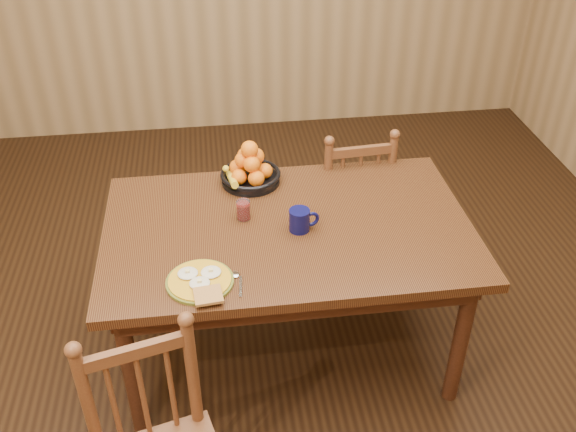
{
  "coord_description": "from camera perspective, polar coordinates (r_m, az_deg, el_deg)",
  "views": [
    {
      "loc": [
        -0.3,
        -2.25,
        2.38
      ],
      "look_at": [
        0.0,
        0.0,
        0.8
      ],
      "focal_mm": 40.0,
      "sensor_mm": 36.0,
      "label": 1
    }
  ],
  "objects": [
    {
      "name": "juice_glass",
      "position": [
        2.82,
        -3.99,
        0.49
      ],
      "size": [
        0.06,
        0.06,
        0.09
      ],
      "color": "silver",
      "rests_on": "dining_table"
    },
    {
      "name": "fruit_bowl",
      "position": [
        3.07,
        -3.44,
        4.13
      ],
      "size": [
        0.29,
        0.29,
        0.22
      ],
      "color": "black",
      "rests_on": "dining_table"
    },
    {
      "name": "dining_table",
      "position": [
        2.84,
        0.0,
        -2.23
      ],
      "size": [
        1.6,
        1.0,
        0.75
      ],
      "color": "black",
      "rests_on": "ground"
    },
    {
      "name": "spoon",
      "position": [
        2.52,
        -4.54,
        -5.54
      ],
      "size": [
        0.04,
        0.16,
        0.01
      ],
      "rotation": [
        0.0,
        0.0,
        -0.08
      ],
      "color": "silver",
      "rests_on": "dining_table"
    },
    {
      "name": "breakfast_plate",
      "position": [
        2.51,
        -7.8,
        -5.76
      ],
      "size": [
        0.26,
        0.29,
        0.04
      ],
      "color": "#59601E",
      "rests_on": "dining_table"
    },
    {
      "name": "room",
      "position": [
        2.49,
        0.0,
        10.44
      ],
      "size": [
        4.52,
        5.02,
        2.72
      ],
      "color": "black",
      "rests_on": "ground"
    },
    {
      "name": "chair_far",
      "position": [
        3.53,
        5.47,
        1.31
      ],
      "size": [
        0.44,
        0.42,
        0.9
      ],
      "rotation": [
        0.0,
        0.0,
        3.22
      ],
      "color": "#512918",
      "rests_on": "ground"
    },
    {
      "name": "fork",
      "position": [
        2.5,
        -8.17,
        -6.13
      ],
      "size": [
        0.04,
        0.18,
        0.0
      ],
      "rotation": [
        0.0,
        0.0,
        -0.06
      ],
      "color": "silver",
      "rests_on": "dining_table"
    },
    {
      "name": "coffee_mug",
      "position": [
        2.74,
        1.12,
        -0.34
      ],
      "size": [
        0.13,
        0.09,
        0.1
      ],
      "color": "#0A0A37",
      "rests_on": "dining_table"
    }
  ]
}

